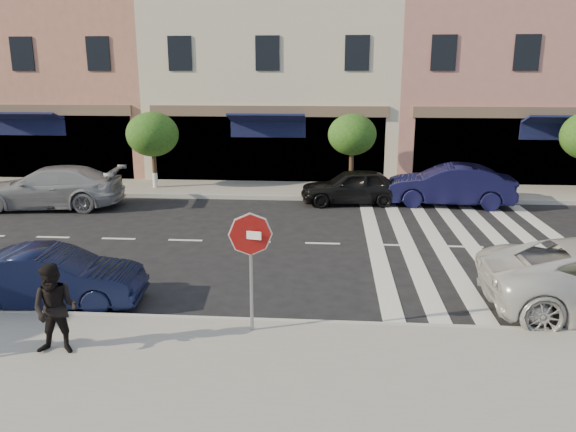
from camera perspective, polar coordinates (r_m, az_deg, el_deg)
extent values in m
plane|color=black|center=(12.53, -6.07, -8.02)|extent=(120.00, 120.00, 0.00)
cube|color=gray|center=(9.22, -10.44, -16.44)|extent=(60.00, 4.50, 0.15)
cube|color=gray|center=(22.97, -1.15, 2.67)|extent=(60.00, 3.00, 0.15)
cube|color=tan|center=(31.37, -21.51, 17.60)|extent=(10.00, 9.00, 14.00)
cube|color=beige|center=(28.51, -1.03, 15.94)|extent=(11.00, 9.00, 11.00)
cube|color=tan|center=(29.91, 23.60, 16.64)|extent=(13.00, 9.00, 13.00)
cylinder|color=#473323|center=(23.62, -13.41, 4.76)|extent=(0.18, 0.18, 1.60)
cylinder|color=silver|center=(23.71, -13.34, 3.58)|extent=(0.20, 0.20, 0.60)
ellipsoid|color=#1D4714|center=(23.44, -13.61, 8.08)|extent=(2.10, 2.10, 1.79)
cylinder|color=#473323|center=(22.50, 6.44, 4.74)|extent=(0.18, 0.18, 1.71)
cylinder|color=silver|center=(22.60, 6.40, 3.36)|extent=(0.20, 0.20, 0.60)
ellipsoid|color=#1D4714|center=(22.32, 6.54, 8.22)|extent=(1.90, 1.90, 1.62)
cylinder|color=gray|center=(10.19, -3.75, -6.32)|extent=(0.08, 0.08, 2.02)
cylinder|color=white|center=(9.92, -3.84, -1.87)|extent=(0.78, 0.18, 0.79)
cylinder|color=#9E1411|center=(9.90, -3.86, -1.90)|extent=(0.73, 0.19, 0.74)
cube|color=white|center=(9.87, -3.88, -1.95)|extent=(0.41, 0.11, 0.15)
imported|color=black|center=(10.23, -22.58, -8.74)|extent=(0.80, 0.64, 1.57)
imported|color=black|center=(12.72, -22.89, -5.80)|extent=(3.85, 1.66, 1.23)
imported|color=gray|center=(21.84, -23.04, 2.69)|extent=(5.32, 2.58, 1.49)
imported|color=black|center=(20.88, 6.60, 3.00)|extent=(3.98, 1.98, 1.30)
imported|color=black|center=(21.30, 16.03, 3.03)|extent=(4.69, 1.99, 1.50)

